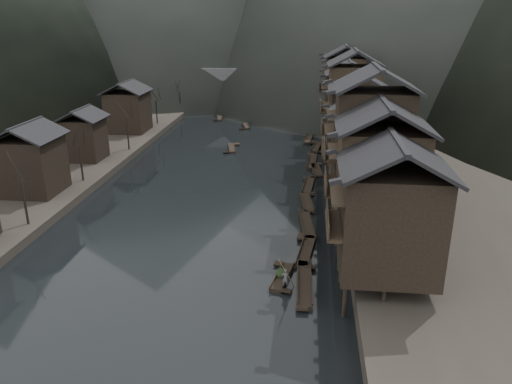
# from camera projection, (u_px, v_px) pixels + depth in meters

# --- Properties ---
(water) EXTENTS (300.00, 300.00, 0.00)m
(water) POSITION_uv_depth(u_px,v_px,m) (187.00, 245.00, 47.61)
(water) COLOR black
(water) RESTS_ON ground
(right_bank) EXTENTS (40.00, 200.00, 1.80)m
(right_bank) POSITION_uv_depth(u_px,v_px,m) (455.00, 142.00, 81.13)
(right_bank) COLOR #2D2823
(right_bank) RESTS_ON ground
(left_bank) EXTENTS (40.00, 200.00, 1.20)m
(left_bank) POSITION_uv_depth(u_px,v_px,m) (47.00, 133.00, 88.31)
(left_bank) COLOR #2D2823
(left_bank) RESTS_ON ground
(stilt_houses) EXTENTS (9.00, 67.60, 16.46)m
(stilt_houses) POSITION_uv_depth(u_px,v_px,m) (359.00, 114.00, 61.20)
(stilt_houses) COLOR black
(stilt_houses) RESTS_ON ground
(left_houses) EXTENTS (8.10, 53.20, 8.73)m
(left_houses) POSITION_uv_depth(u_px,v_px,m) (70.00, 133.00, 66.54)
(left_houses) COLOR black
(left_houses) RESTS_ON left_bank
(bare_trees) EXTENTS (3.40, 74.66, 6.80)m
(bare_trees) POSITION_uv_depth(u_px,v_px,m) (101.00, 128.00, 67.86)
(bare_trees) COLOR black
(bare_trees) RESTS_ON left_bank
(moored_sampans) EXTENTS (3.40, 62.65, 0.47)m
(moored_sampans) POSITION_uv_depth(u_px,v_px,m) (311.00, 179.00, 65.70)
(moored_sampans) COLOR black
(moored_sampans) RESTS_ON water
(midriver_boats) EXTENTS (11.93, 38.43, 0.45)m
(midriver_boats) POSITION_uv_depth(u_px,v_px,m) (241.00, 124.00, 97.36)
(midriver_boats) COLOR black
(midriver_boats) RESTS_ON water
(stone_bridge) EXTENTS (40.00, 6.00, 9.00)m
(stone_bridge) POSITION_uv_depth(u_px,v_px,m) (261.00, 85.00, 113.12)
(stone_bridge) COLOR #4C4C4F
(stone_bridge) RESTS_ON ground
(hero_sampan) EXTENTS (1.90, 5.11, 0.44)m
(hero_sampan) POSITION_uv_depth(u_px,v_px,m) (282.00, 277.00, 41.49)
(hero_sampan) COLOR black
(hero_sampan) RESTS_ON water
(cargo_heap) EXTENTS (1.11, 1.45, 0.67)m
(cargo_heap) POSITION_uv_depth(u_px,v_px,m) (282.00, 269.00, 41.51)
(cargo_heap) COLOR black
(cargo_heap) RESTS_ON hero_sampan
(boatman) EXTENTS (0.65, 0.47, 1.68)m
(boatman) POSITION_uv_depth(u_px,v_px,m) (286.00, 276.00, 39.47)
(boatman) COLOR #535355
(boatman) RESTS_ON hero_sampan
(bamboo_pole) EXTENTS (1.43, 1.87, 3.67)m
(bamboo_pole) POSITION_uv_depth(u_px,v_px,m) (289.00, 246.00, 38.53)
(bamboo_pole) COLOR #8C7A51
(bamboo_pole) RESTS_ON boatman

